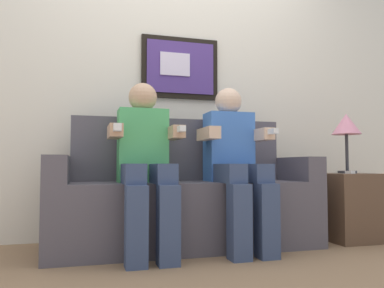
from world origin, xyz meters
TOP-DOWN VIEW (x-y plane):
  - ground_plane at (0.00, 0.00)m, footprint 5.48×5.48m
  - back_wall_assembly at (0.00, 0.76)m, footprint 4.21×0.10m
  - couch at (0.00, 0.33)m, footprint 1.81×0.58m
  - person_on_left at (-0.31, 0.16)m, footprint 0.46×0.56m
  - person_on_right at (0.31, 0.16)m, footprint 0.46×0.56m
  - side_table_right at (1.26, 0.22)m, footprint 0.40×0.40m
  - table_lamp at (1.27, 0.25)m, footprint 0.22×0.22m
  - spare_remote_on_table at (1.23, 0.21)m, footprint 0.04×0.13m

SIDE VIEW (x-z plane):
  - ground_plane at x=0.00m, z-range 0.00..0.00m
  - side_table_right at x=1.26m, z-range 0.00..0.50m
  - couch at x=0.00m, z-range -0.14..0.76m
  - spare_remote_on_table at x=1.23m, z-range 0.50..0.52m
  - person_on_right at x=0.31m, z-range 0.05..1.16m
  - person_on_left at x=-0.31m, z-range 0.05..1.16m
  - table_lamp at x=1.27m, z-range 0.63..1.09m
  - back_wall_assembly at x=0.00m, z-range 0.00..2.60m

